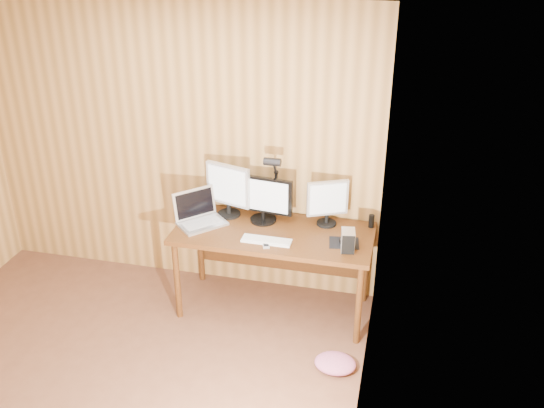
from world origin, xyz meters
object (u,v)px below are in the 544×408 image
at_px(desk, 275,240).
at_px(desk_lamp, 274,177).
at_px(monitor_left, 228,189).
at_px(monitor_right, 327,202).
at_px(hard_drive, 348,241).
at_px(laptop, 199,215).
at_px(mouse, 344,240).
at_px(speaker, 371,221).
at_px(keyboard, 267,240).
at_px(monitor_center, 263,199).
at_px(phone, 266,245).

bearing_deg(desk, desk_lamp, 106.99).
height_order(monitor_left, monitor_right, monitor_left).
height_order(monitor_right, desk_lamp, desk_lamp).
bearing_deg(hard_drive, laptop, 163.71).
bearing_deg(monitor_left, mouse, 2.56).
bearing_deg(hard_drive, desk, 151.25).
relative_size(mouse, speaker, 1.09).
relative_size(monitor_right, speaker, 3.53).
height_order(keyboard, mouse, mouse).
height_order(monitor_left, keyboard, monitor_left).
bearing_deg(monitor_center, keyboard, -65.17).
relative_size(laptop, keyboard, 1.18).
height_order(laptop, speaker, laptop).
distance_m(monitor_center, mouse, 0.76).
xyz_separation_m(mouse, desk_lamp, (-0.63, 0.29, 0.35)).
bearing_deg(phone, hard_drive, -10.18).
bearing_deg(desk, monitor_right, 19.89).
relative_size(desk, desk_lamp, 2.67).
distance_m(desk, desk_lamp, 0.52).
bearing_deg(speaker, monitor_right, -174.13).
distance_m(desk, hard_drive, 0.68).
relative_size(monitor_right, hard_drive, 2.40).
bearing_deg(monitor_left, desk_lamp, 22.59).
bearing_deg(monitor_center, desk_lamp, 50.87).
bearing_deg(desk_lamp, monitor_right, -2.77).
distance_m(laptop, keyboard, 0.65).
distance_m(monitor_right, hard_drive, 0.44).
bearing_deg(laptop, monitor_center, -29.92).
distance_m(mouse, hard_drive, 0.12).
bearing_deg(monitor_center, speaker, 12.62).
distance_m(monitor_center, monitor_left, 0.31).
bearing_deg(speaker, mouse, -120.16).
height_order(hard_drive, phone, hard_drive).
bearing_deg(desk_lamp, desk, -73.54).
distance_m(monitor_left, speaker, 1.20).
bearing_deg(mouse, keyboard, 170.59).
height_order(monitor_left, laptop, monitor_left).
distance_m(keyboard, speaker, 0.88).
relative_size(monitor_left, phone, 4.13).
relative_size(desk, laptop, 3.45).
distance_m(monitor_right, keyboard, 0.60).
bearing_deg(speaker, keyboard, -151.26).
distance_m(monitor_left, keyboard, 0.60).
relative_size(monitor_left, laptop, 0.99).
bearing_deg(monitor_left, phone, -28.49).
xyz_separation_m(desk, desk_lamp, (-0.05, 0.16, 0.49)).
relative_size(monitor_left, mouse, 3.82).
bearing_deg(mouse, desk, 147.08).
distance_m(monitor_center, desk_lamp, 0.20).
bearing_deg(monitor_right, desk_lamp, 153.05).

